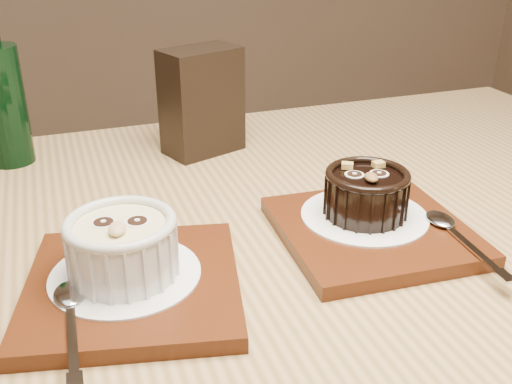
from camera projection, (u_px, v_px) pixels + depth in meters
table at (260, 318)px, 0.63m from camera, size 1.25×0.87×0.75m
tray_left at (133, 286)px, 0.51m from camera, size 0.21×0.21×0.01m
doily_left at (125, 274)px, 0.52m from camera, size 0.13×0.13×0.00m
ramekin_white at (122, 244)px, 0.50m from camera, size 0.09×0.09×0.06m
spoon_left at (71, 319)px, 0.46m from camera, size 0.03×0.13×0.01m
tray_right at (372, 231)px, 0.60m from camera, size 0.18×0.18×0.01m
doily_right at (364, 215)px, 0.62m from camera, size 0.13×0.13×0.00m
ramekin_dark at (366, 191)px, 0.60m from camera, size 0.09×0.09×0.05m
spoon_right at (460, 235)px, 0.57m from camera, size 0.03×0.13×0.01m
condiment_stand at (202, 101)px, 0.79m from camera, size 0.12×0.09×0.14m
green_bottle at (2, 101)px, 0.75m from camera, size 0.06×0.06×0.21m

